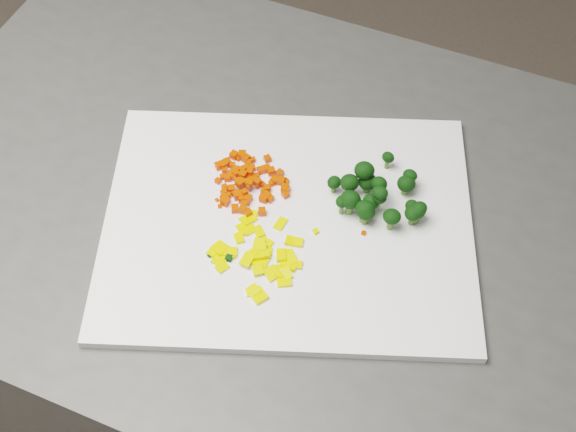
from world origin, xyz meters
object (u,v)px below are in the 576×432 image
Objects in this scene: counter_block at (273,358)px; pepper_pile at (257,251)px; broccoli_pile at (375,187)px; carrot_pile at (250,177)px; cutting_board at (288,224)px.

counter_block is 0.48m from pepper_pile.
broccoli_pile is (0.06, 0.14, 0.02)m from pepper_pile.
carrot_pile is at bearing 134.83° from pepper_pile.
counter_block is 2.19× the size of cutting_board.
cutting_board is 0.11m from broccoli_pile.
counter_block is 0.48m from carrot_pile.
pepper_pile is 0.16m from broccoli_pile.
cutting_board is at bearing -23.12° from counter_block.
carrot_pile is 0.86× the size of pepper_pile.
broccoli_pile is (0.11, 0.06, 0.49)m from counter_block.
carrot_pile is 0.83× the size of broccoli_pile.
carrot_pile is at bearing -150.65° from broccoli_pile.
cutting_board is 3.75× the size of broccoli_pile.
carrot_pile reaches higher than cutting_board.
broccoli_pile reaches higher than carrot_pile.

